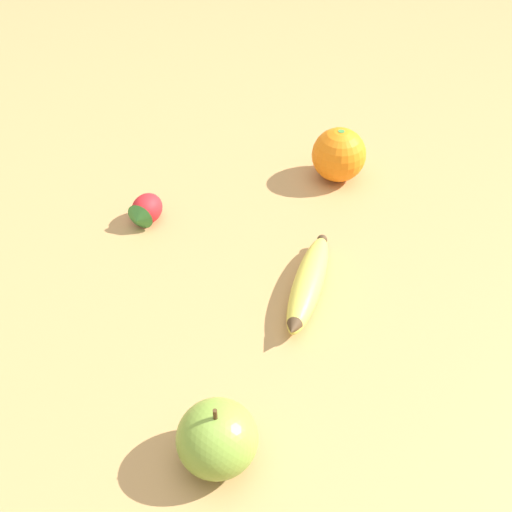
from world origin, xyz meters
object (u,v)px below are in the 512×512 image
at_px(apple, 217,438).
at_px(orange, 339,155).
at_px(banana, 308,283).
at_px(strawberry, 145,210).

bearing_deg(apple, orange, -122.07).
height_order(banana, apple, apple).
height_order(orange, apple, same).
xyz_separation_m(banana, apple, (0.16, 0.21, 0.02)).
xyz_separation_m(strawberry, apple, (-0.04, 0.40, 0.02)).
bearing_deg(apple, banana, -127.57).
bearing_deg(apple, strawberry, -84.96).
relative_size(banana, apple, 2.06).
bearing_deg(banana, apple, -8.18).
distance_m(orange, apple, 0.53).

